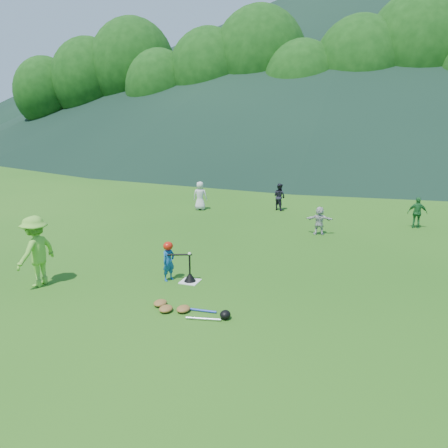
{
  "coord_description": "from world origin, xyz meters",
  "views": [
    {
      "loc": [
        4.27,
        -9.31,
        4.05
      ],
      "look_at": [
        0.0,
        2.5,
        0.9
      ],
      "focal_mm": 35.0,
      "sensor_mm": 36.0,
      "label": 1
    }
  ],
  "objects_px": {
    "fielder_c": "(417,213)",
    "fielder_d": "(319,221)",
    "fielder_a": "(200,196)",
    "equipment_pile": "(183,309)",
    "home_plate": "(190,281)",
    "batting_tee": "(190,277)",
    "fielder_b": "(279,197)",
    "batter_child": "(169,262)",
    "adult_coach": "(36,251)"
  },
  "relations": [
    {
      "from": "equipment_pile",
      "to": "adult_coach",
      "type": "bearing_deg",
      "value": 177.5
    },
    {
      "from": "fielder_c",
      "to": "fielder_d",
      "type": "bearing_deg",
      "value": 28.22
    },
    {
      "from": "batter_child",
      "to": "fielder_a",
      "type": "bearing_deg",
      "value": 42.24
    },
    {
      "from": "fielder_b",
      "to": "batting_tee",
      "type": "height_order",
      "value": "fielder_b"
    },
    {
      "from": "adult_coach",
      "to": "equipment_pile",
      "type": "height_order",
      "value": "adult_coach"
    },
    {
      "from": "equipment_pile",
      "to": "fielder_d",
      "type": "bearing_deg",
      "value": 75.8
    },
    {
      "from": "fielder_a",
      "to": "equipment_pile",
      "type": "xyz_separation_m",
      "value": [
        3.64,
        -9.56,
        -0.56
      ]
    },
    {
      "from": "adult_coach",
      "to": "equipment_pile",
      "type": "relative_size",
      "value": 0.96
    },
    {
      "from": "fielder_b",
      "to": "fielder_a",
      "type": "bearing_deg",
      "value": 49.17
    },
    {
      "from": "fielder_d",
      "to": "batting_tee",
      "type": "height_order",
      "value": "fielder_d"
    },
    {
      "from": "batter_child",
      "to": "fielder_c",
      "type": "bearing_deg",
      "value": -13.72
    },
    {
      "from": "batter_child",
      "to": "fielder_d",
      "type": "relative_size",
      "value": 0.98
    },
    {
      "from": "equipment_pile",
      "to": "batting_tee",
      "type": "bearing_deg",
      "value": 109.35
    },
    {
      "from": "fielder_c",
      "to": "home_plate",
      "type": "bearing_deg",
      "value": 48.89
    },
    {
      "from": "fielder_c",
      "to": "equipment_pile",
      "type": "bearing_deg",
      "value": 56.53
    },
    {
      "from": "batter_child",
      "to": "fielder_b",
      "type": "xyz_separation_m",
      "value": [
        0.73,
        9.15,
        0.1
      ]
    },
    {
      "from": "home_plate",
      "to": "batting_tee",
      "type": "xyz_separation_m",
      "value": [
        0.0,
        0.0,
        0.12
      ]
    },
    {
      "from": "fielder_b",
      "to": "fielder_c",
      "type": "relative_size",
      "value": 1.02
    },
    {
      "from": "equipment_pile",
      "to": "fielder_b",
      "type": "bearing_deg",
      "value": 92.05
    },
    {
      "from": "batter_child",
      "to": "home_plate",
      "type": "bearing_deg",
      "value": -58.02
    },
    {
      "from": "fielder_b",
      "to": "equipment_pile",
      "type": "bearing_deg",
      "value": 121.92
    },
    {
      "from": "fielder_a",
      "to": "fielder_d",
      "type": "xyz_separation_m",
      "value": [
        5.47,
        -2.34,
        -0.13
      ]
    },
    {
      "from": "home_plate",
      "to": "fielder_c",
      "type": "distance_m",
      "value": 9.57
    },
    {
      "from": "adult_coach",
      "to": "batting_tee",
      "type": "xyz_separation_m",
      "value": [
        3.38,
        1.44,
        -0.74
      ]
    },
    {
      "from": "batter_child",
      "to": "fielder_c",
      "type": "xyz_separation_m",
      "value": [
        6.18,
        7.79,
        0.08
      ]
    },
    {
      "from": "fielder_b",
      "to": "batter_child",
      "type": "bearing_deg",
      "value": 115.31
    },
    {
      "from": "fielder_b",
      "to": "fielder_c",
      "type": "xyz_separation_m",
      "value": [
        5.45,
        -1.36,
        -0.01
      ]
    },
    {
      "from": "fielder_a",
      "to": "fielder_c",
      "type": "bearing_deg",
      "value": 170.07
    },
    {
      "from": "home_plate",
      "to": "batting_tee",
      "type": "relative_size",
      "value": 0.66
    },
    {
      "from": "home_plate",
      "to": "adult_coach",
      "type": "relative_size",
      "value": 0.26
    },
    {
      "from": "fielder_d",
      "to": "equipment_pile",
      "type": "height_order",
      "value": "fielder_d"
    },
    {
      "from": "home_plate",
      "to": "fielder_c",
      "type": "height_order",
      "value": "fielder_c"
    },
    {
      "from": "batter_child",
      "to": "fielder_b",
      "type": "height_order",
      "value": "fielder_b"
    },
    {
      "from": "fielder_a",
      "to": "batting_tee",
      "type": "relative_size",
      "value": 1.83
    },
    {
      "from": "home_plate",
      "to": "fielder_a",
      "type": "height_order",
      "value": "fielder_a"
    },
    {
      "from": "adult_coach",
      "to": "batting_tee",
      "type": "height_order",
      "value": "adult_coach"
    },
    {
      "from": "fielder_d",
      "to": "batting_tee",
      "type": "distance_m",
      "value": 6.1
    },
    {
      "from": "home_plate",
      "to": "fielder_b",
      "type": "relative_size",
      "value": 0.38
    },
    {
      "from": "adult_coach",
      "to": "fielder_b",
      "type": "distance_m",
      "value": 11.12
    },
    {
      "from": "fielder_b",
      "to": "fielder_d",
      "type": "xyz_separation_m",
      "value": [
        2.21,
        -3.48,
        -0.09
      ]
    },
    {
      "from": "home_plate",
      "to": "batter_child",
      "type": "distance_m",
      "value": 0.73
    },
    {
      "from": "adult_coach",
      "to": "fielder_c",
      "type": "xyz_separation_m",
      "value": [
        9.02,
        9.16,
        -0.29
      ]
    },
    {
      "from": "batting_tee",
      "to": "batter_child",
      "type": "bearing_deg",
      "value": -172.73
    },
    {
      "from": "batter_child",
      "to": "batting_tee",
      "type": "height_order",
      "value": "batter_child"
    },
    {
      "from": "fielder_a",
      "to": "equipment_pile",
      "type": "bearing_deg",
      "value": 102.38
    },
    {
      "from": "home_plate",
      "to": "batter_child",
      "type": "height_order",
      "value": "batter_child"
    },
    {
      "from": "batter_child",
      "to": "equipment_pile",
      "type": "bearing_deg",
      "value": -119.54
    },
    {
      "from": "adult_coach",
      "to": "fielder_c",
      "type": "bearing_deg",
      "value": 137.85
    },
    {
      "from": "fielder_a",
      "to": "equipment_pile",
      "type": "height_order",
      "value": "fielder_a"
    },
    {
      "from": "adult_coach",
      "to": "equipment_pile",
      "type": "xyz_separation_m",
      "value": [
        3.95,
        -0.17,
        -0.8
      ]
    }
  ]
}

